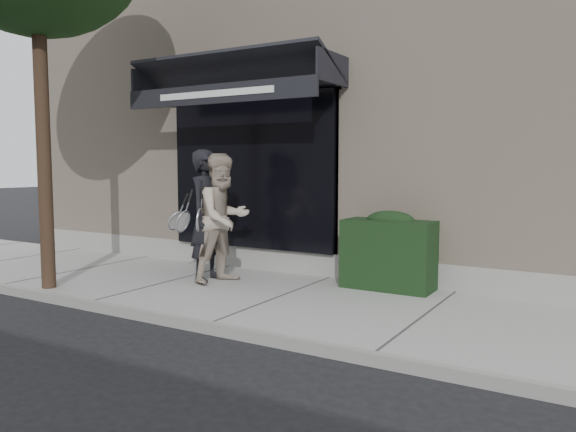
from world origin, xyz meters
The scene contains 7 objects.
ground centered at (0.00, 0.00, 0.00)m, with size 80.00×80.00×0.00m, color black.
sidewalk centered at (0.00, 0.00, 0.06)m, with size 20.00×3.00×0.12m, color #A4A39E.
curb centered at (0.00, -1.55, 0.07)m, with size 20.00×0.10×0.14m, color gray.
building_facade centered at (-0.01, 4.96, 2.74)m, with size 14.30×8.04×5.64m.
hedge centered at (1.10, 1.25, 0.66)m, with size 1.30×0.70×1.14m.
pedestrian_front centered at (-1.54, 0.34, 1.14)m, with size 0.78×0.91×2.04m.
pedestrian_back centered at (-1.24, 0.35, 1.10)m, with size 0.96×1.11×1.97m.
Camera 1 is at (3.98, -6.45, 1.92)m, focal length 35.00 mm.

